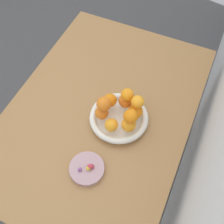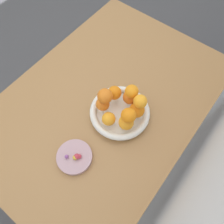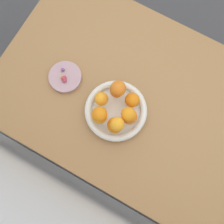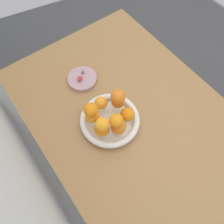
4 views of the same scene
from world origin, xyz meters
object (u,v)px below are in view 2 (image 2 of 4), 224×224
object	(u,v)px
orange_3	(137,110)
orange_7	(105,96)
orange_1	(109,119)
orange_5	(115,93)
orange_6	(132,91)
candy_ball_2	(77,156)
candy_dish	(75,157)
orange_2	(126,122)
orange_4	(130,97)
orange_8	(129,115)
candy_ball_3	(75,157)
candy_ball_0	(67,157)
candy_ball_1	(79,156)
orange_9	(140,101)
orange_0	(103,104)
dining_table	(105,109)
fruit_bowl	(120,113)

from	to	relation	value
orange_3	orange_7	size ratio (longest dim) A/B	1.05
orange_1	orange_5	distance (m)	0.12
orange_6	candy_ball_2	xyz separation A→B (m)	(0.30, -0.02, -0.09)
candy_dish	orange_2	xyz separation A→B (m)	(-0.21, 0.08, 0.06)
orange_4	orange_7	world-z (taller)	orange_7
orange_7	orange_5	bearing A→B (deg)	-178.52
orange_8	orange_2	bearing A→B (deg)	-39.86
orange_1	candy_ball_3	bearing A→B (deg)	-3.27
orange_5	candy_ball_2	size ratio (longest dim) A/B	2.65
candy_ball_0	candy_ball_3	world-z (taller)	candy_ball_3
candy_ball_1	candy_ball_2	distance (m)	0.01
candy_dish	candy_ball_0	xyz separation A→B (m)	(0.02, -0.02, 0.02)
orange_6	candy_ball_3	xyz separation A→B (m)	(0.30, -0.03, -0.09)
candy_ball_0	orange_7	bearing A→B (deg)	-176.95
orange_7	orange_9	world-z (taller)	same
orange_0	orange_9	xyz separation A→B (m)	(-0.07, 0.12, 0.06)
orange_1	candy_ball_1	world-z (taller)	orange_1
orange_1	orange_0	bearing A→B (deg)	-121.73
dining_table	orange_8	bearing A→B (deg)	70.93
orange_8	orange_9	distance (m)	0.07
orange_3	dining_table	bearing A→B (deg)	-86.33
orange_5	fruit_bowl	bearing A→B (deg)	56.07
orange_3	orange_5	world-z (taller)	orange_3
dining_table	orange_8	world-z (taller)	orange_8
orange_0	orange_1	size ratio (longest dim) A/B	1.04
orange_5	candy_ball_1	xyz separation A→B (m)	(0.28, 0.05, -0.04)
fruit_bowl	orange_4	world-z (taller)	orange_4
candy_ball_0	orange_8	bearing A→B (deg)	156.21
fruit_bowl	candy_ball_0	xyz separation A→B (m)	(0.27, -0.04, 0.01)
orange_0	orange_8	distance (m)	0.14
orange_5	orange_7	distance (m)	0.08
orange_5	candy_ball_2	distance (m)	0.29
dining_table	candy_ball_1	distance (m)	0.29
orange_8	orange_9	world-z (taller)	orange_8
candy_ball_2	candy_ball_3	bearing A→B (deg)	-18.97
dining_table	fruit_bowl	distance (m)	0.15
candy_ball_1	orange_0	bearing A→B (deg)	-164.97
orange_8	candy_ball_0	world-z (taller)	orange_8
orange_1	orange_5	size ratio (longest dim) A/B	0.93
candy_dish	orange_7	size ratio (longest dim) A/B	2.30
orange_3	orange_8	size ratio (longest dim) A/B	1.09
candy_dish	orange_5	world-z (taller)	orange_5
candy_ball_2	orange_1	bearing A→B (deg)	177.25
orange_6	candy_ball_1	bearing A→B (deg)	-3.40
orange_2	orange_4	xyz separation A→B (m)	(-0.10, -0.05, 0.00)
orange_2	orange_9	world-z (taller)	orange_9
fruit_bowl	orange_0	bearing A→B (deg)	-63.93
orange_0	orange_4	xyz separation A→B (m)	(-0.09, 0.07, 0.00)
candy_ball_1	orange_1	bearing A→B (deg)	179.31
orange_2	orange_8	distance (m)	0.06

